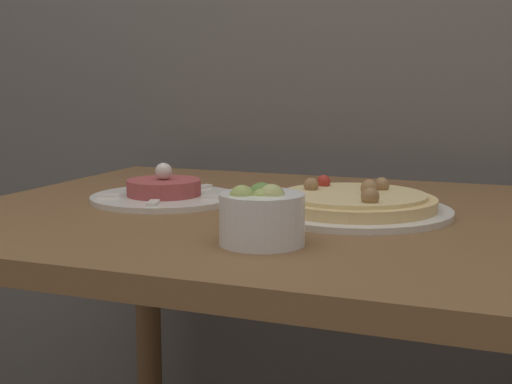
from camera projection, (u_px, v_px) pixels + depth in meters
name	position (u px, v px, depth m)	size (l,w,h in m)	color
dining_table	(283.00, 281.00, 1.18)	(1.05, 0.84, 0.79)	brown
pizza_plate	(353.00, 204.00, 1.13)	(0.31, 0.31, 0.06)	silver
tartare_plate	(164.00, 193.00, 1.25)	(0.26, 0.26, 0.07)	silver
small_bowl	(262.00, 215.00, 0.92)	(0.11, 0.11, 0.08)	white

